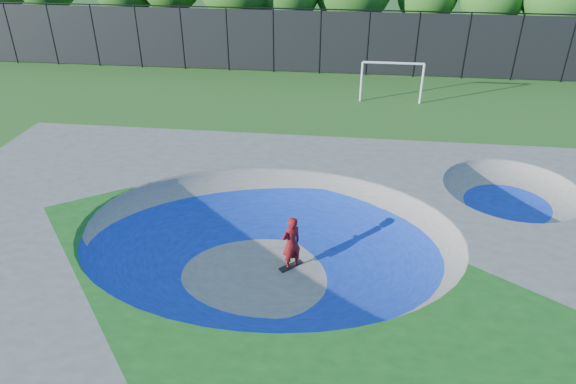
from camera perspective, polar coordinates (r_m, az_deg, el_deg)
name	(u,v)px	position (r m, az deg, el deg)	size (l,w,h in m)	color
ground	(270,273)	(15.42, -2.07, -8.95)	(120.00, 120.00, 0.00)	#255618
skate_deck	(269,252)	(14.97, -2.12, -6.69)	(22.00, 14.00, 1.50)	gray
skater	(291,243)	(15.13, 0.37, -5.69)	(0.63, 0.41, 1.73)	red
skateboard	(291,266)	(15.62, 0.36, -8.23)	(0.78, 0.22, 0.05)	black
soccer_goal	(392,74)	(29.06, 11.52, 12.67)	(3.39, 0.12, 2.24)	silver
fence	(320,41)	(33.85, 3.59, 16.43)	(48.09, 0.09, 4.04)	black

